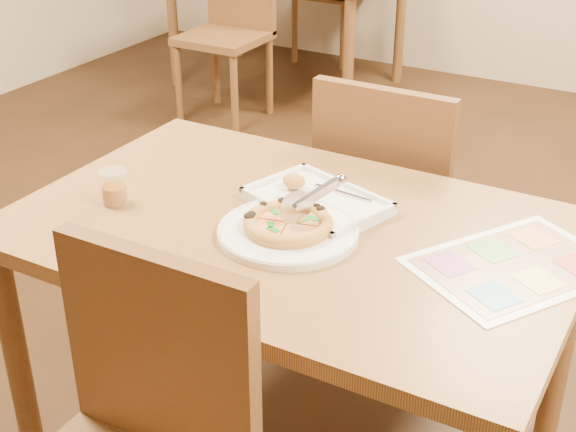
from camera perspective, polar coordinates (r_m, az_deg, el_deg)
The scene contains 9 objects.
dining_table at distance 1.91m, azimuth 0.35°, elevation -2.83°, with size 1.30×0.85×0.72m.
chair_far at distance 2.42m, azimuth 7.30°, elevation 2.10°, with size 0.42×0.42×0.47m.
bg_chair_near at distance 4.47m, azimuth -3.98°, elevation 14.23°, with size 0.42×0.42×0.47m.
plate at distance 1.81m, azimuth 0.00°, elevation -1.16°, with size 0.32×0.32×0.02m, color white.
pizza at distance 1.81m, azimuth -0.00°, elevation -0.55°, with size 0.20×0.20×0.03m.
pizza_cutter at distance 1.79m, azimuth 1.64°, elevation 1.29°, with size 0.09×0.14×0.09m.
appetizer_tray at distance 1.94m, azimuth 1.92°, elevation 1.05°, with size 0.37×0.31×0.06m.
glass_tumbler at distance 1.99m, azimuth -12.24°, elevation 1.88°, with size 0.07×0.07×0.09m.
menu at distance 1.76m, azimuth 15.84°, elevation -3.42°, with size 0.30×0.41×0.01m, color white.
Camera 1 is at (0.80, -1.44, 1.60)m, focal length 50.00 mm.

